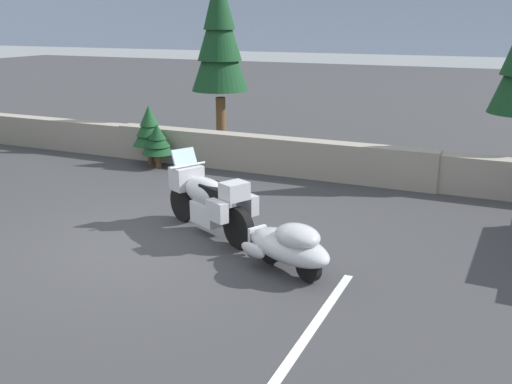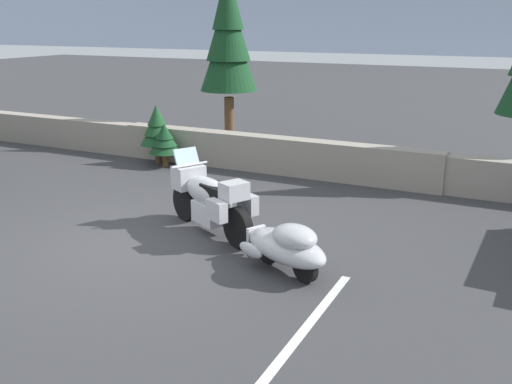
{
  "view_description": "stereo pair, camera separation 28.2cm",
  "coord_description": "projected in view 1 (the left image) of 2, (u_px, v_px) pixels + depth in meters",
  "views": [
    {
      "loc": [
        5.28,
        -7.04,
        3.47
      ],
      "look_at": [
        1.69,
        0.94,
        0.85
      ],
      "focal_mm": 40.43,
      "sensor_mm": 36.0,
      "label": 1
    },
    {
      "loc": [
        5.54,
        -6.92,
        3.47
      ],
      "look_at": [
        1.69,
        0.94,
        0.85
      ],
      "focal_mm": 40.43,
      "sensor_mm": 36.0,
      "label": 2
    }
  ],
  "objects": [
    {
      "name": "ground_plane",
      "position": [
        136.0,
        246.0,
        9.23
      ],
      "size": [
        80.0,
        80.0,
        0.0
      ],
      "primitive_type": "plane",
      "color": "#38383A"
    },
    {
      "name": "stone_guard_wall",
      "position": [
        263.0,
        154.0,
        13.64
      ],
      "size": [
        24.0,
        0.51,
        0.85
      ],
      "color": "gray",
      "rests_on": "ground"
    },
    {
      "name": "touring_motorcycle",
      "position": [
        208.0,
        198.0,
        9.61
      ],
      "size": [
        2.12,
        1.36,
        1.33
      ],
      "color": "black",
      "rests_on": "ground"
    },
    {
      "name": "car_shaped_trailer",
      "position": [
        289.0,
        245.0,
        8.16
      ],
      "size": [
        2.12,
        1.33,
        0.76
      ],
      "color": "black",
      "rests_on": "ground"
    },
    {
      "name": "pine_tree_tall",
      "position": [
        219.0,
        36.0,
        15.52
      ],
      "size": [
        1.57,
        1.57,
        4.9
      ],
      "color": "brown",
      "rests_on": "ground"
    },
    {
      "name": "pine_sapling_near",
      "position": [
        158.0,
        141.0,
        13.95
      ],
      "size": [
        0.78,
        0.78,
        1.07
      ],
      "color": "brown",
      "rests_on": "ground"
    },
    {
      "name": "pine_sapling_farther",
      "position": [
        150.0,
        128.0,
        14.23
      ],
      "size": [
        0.86,
        0.86,
        1.47
      ],
      "color": "brown",
      "rests_on": "ground"
    },
    {
      "name": "parking_stripe_marker",
      "position": [
        306.0,
        337.0,
        6.57
      ],
      "size": [
        0.12,
        3.6,
        0.01
      ],
      "primitive_type": "cube",
      "color": "silver",
      "rests_on": "ground"
    }
  ]
}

